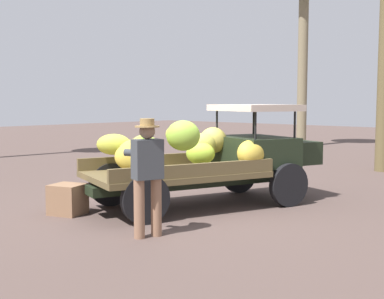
% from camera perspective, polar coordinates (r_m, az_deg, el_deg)
% --- Properties ---
extents(ground_plane, '(60.00, 60.00, 0.00)m').
position_cam_1_polar(ground_plane, '(9.16, -1.18, -6.48)').
color(ground_plane, brown).
extents(truck, '(4.66, 2.89, 1.83)m').
position_cam_1_polar(truck, '(9.25, 2.23, -0.66)').
color(truck, black).
rests_on(truck, ground).
extents(farmer, '(0.55, 0.51, 1.66)m').
position_cam_1_polar(farmer, '(7.05, -5.05, -2.32)').
color(farmer, '#8E664C').
rests_on(farmer, ground).
extents(wooden_crate, '(0.63, 0.65, 0.51)m').
position_cam_1_polar(wooden_crate, '(8.80, -13.80, -5.45)').
color(wooden_crate, '#876247').
rests_on(wooden_crate, ground).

